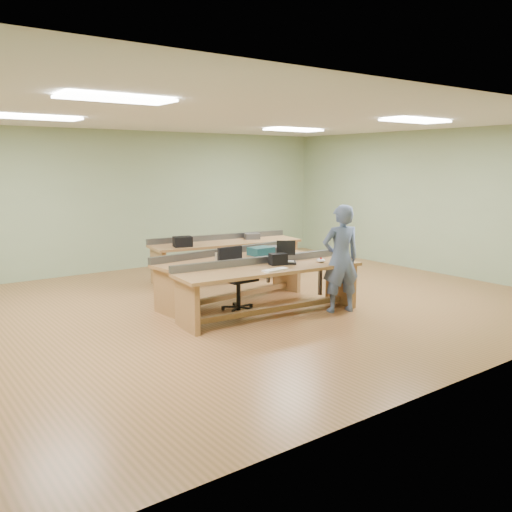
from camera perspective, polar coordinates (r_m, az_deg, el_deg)
name	(u,v)px	position (r m, az deg, el deg)	size (l,w,h in m)	color
floor	(235,306)	(8.89, -2.28, -5.26)	(10.00, 10.00, 0.00)	#9A633A
ceiling	(233,117)	(8.62, -2.41, 14.39)	(10.00, 10.00, 0.00)	silver
wall_back	(131,201)	(12.14, -13.05, 5.70)	(10.00, 0.04, 3.00)	#92AA81
wall_front	(458,244)	(5.79, 20.47, 1.20)	(10.00, 0.04, 3.00)	#92AA81
wall_right	(428,201)	(12.15, 17.66, 5.50)	(0.04, 8.00, 3.00)	#92AA81
fluor_panels	(233,119)	(8.62, -2.41, 14.19)	(6.20, 3.50, 0.03)	white
workbench_front	(269,280)	(8.22, 1.38, -2.49)	(3.01, 1.05, 0.86)	#AB6F48
workbench_mid	(231,269)	(9.09, -2.67, -1.34)	(2.82, 0.99, 0.86)	#AB6F48
workbench_back	(226,251)	(10.90, -3.22, 0.53)	(3.13, 1.22, 0.86)	#AB6F48
person	(341,259)	(8.48, 8.90, -0.29)	(0.61, 0.40, 1.68)	slate
laptop_base	(286,263)	(8.48, 3.21, -0.70)	(0.30, 0.24, 0.03)	black
laptop_screen	(286,248)	(8.56, 3.18, 0.87)	(0.30, 0.01, 0.23)	black
keyboard	(275,270)	(7.91, 2.04, -1.48)	(0.41, 0.14, 0.02)	white
trackball_mouse	(321,260)	(8.64, 6.83, -0.45)	(0.13, 0.15, 0.06)	white
camera_bag	(278,259)	(8.36, 2.34, -0.33)	(0.26, 0.17, 0.18)	black
task_chair	(237,287)	(8.59, -2.06, -3.30)	(0.55, 0.55, 0.99)	black
parts_bin_teal	(261,251)	(9.25, 0.52, 0.53)	(0.39, 0.29, 0.14)	#153E45
parts_bin_grey	(277,249)	(9.50, 2.27, 0.69)	(0.42, 0.27, 0.12)	#393A3C
mug	(233,254)	(9.12, -2.46, 0.22)	(0.11, 0.11, 0.09)	#393A3C
drinks_can	(217,257)	(8.75, -4.12, -0.07)	(0.07, 0.07, 0.13)	silver
storage_box_back	(183,242)	(10.27, -7.73, 1.51)	(0.34, 0.24, 0.19)	black
tray_back	(252,236)	(11.23, -0.41, 2.10)	(0.30, 0.22, 0.12)	#393A3C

